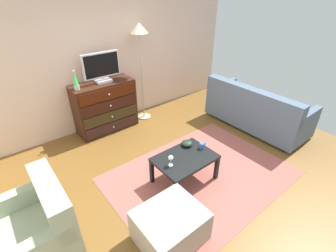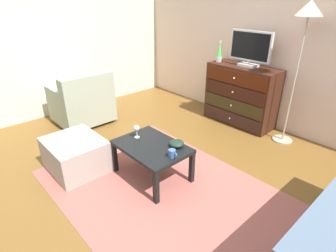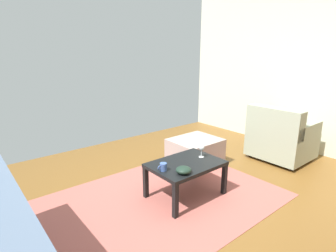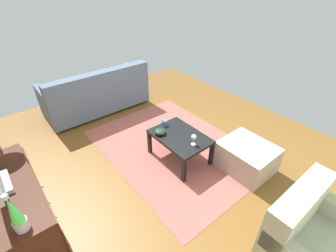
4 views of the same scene
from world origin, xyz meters
TOP-DOWN VIEW (x-y plane):
  - ground_plane at (0.00, 0.00)m, footprint 5.93×4.93m
  - wall_accent_rear at (0.00, 2.22)m, footprint 5.93×0.12m
  - area_rug at (0.20, -0.20)m, footprint 2.60×1.90m
  - dresser at (-0.24, 1.91)m, footprint 1.13×0.49m
  - tv at (-0.20, 1.94)m, footprint 0.67×0.18m
  - lava_lamp at (-0.70, 1.87)m, footprint 0.09×0.09m
  - coffee_table at (-0.05, -0.11)m, footprint 0.83×0.58m
  - wine_glass at (-0.31, -0.12)m, footprint 0.07×0.07m
  - mug at (0.29, -0.10)m, footprint 0.11×0.08m
  - bowl_decorative at (0.16, 0.08)m, footprint 0.16×0.16m
  - couch_large at (2.06, 0.17)m, footprint 0.85×1.93m
  - armchair at (-1.96, 0.01)m, footprint 0.80×0.83m
  - ottoman at (-0.79, -0.69)m, footprint 0.70×0.60m
  - standing_lamp at (0.57, 1.86)m, footprint 0.32×0.32m

SIDE VIEW (x-z plane):
  - ground_plane at x=0.00m, z-range -0.05..0.00m
  - area_rug at x=0.20m, z-range 0.00..0.01m
  - ottoman at x=-0.79m, z-range 0.00..0.40m
  - couch_large at x=2.06m, z-range -0.09..0.78m
  - armchair at x=-1.96m, z-range -0.08..0.78m
  - coffee_table at x=-0.05m, z-range 0.15..0.57m
  - bowl_decorative at x=0.16m, z-range 0.42..0.49m
  - mug at x=0.29m, z-range 0.42..0.50m
  - dresser at x=-0.24m, z-range 0.00..0.95m
  - wine_glass at x=-0.31m, z-range 0.46..0.61m
  - lava_lamp at x=-0.70m, z-range 0.93..1.26m
  - tv at x=-0.20m, z-range 0.96..1.48m
  - wall_accent_rear at x=0.00m, z-range 0.00..2.74m
  - standing_lamp at x=0.57m, z-range 0.68..2.56m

